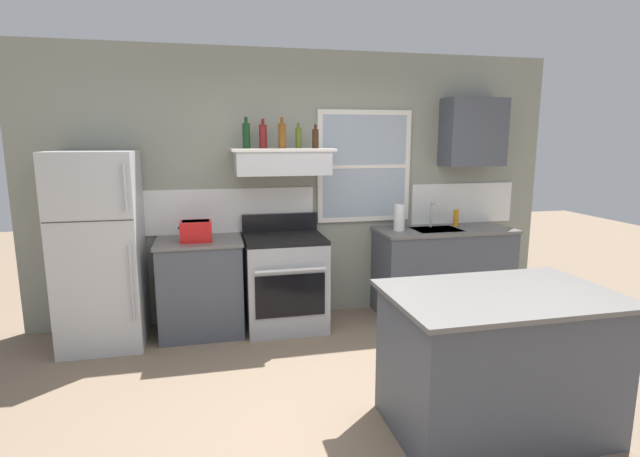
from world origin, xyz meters
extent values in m
plane|color=#7A6651|center=(0.00, 0.00, 0.00)|extent=(16.00, 16.00, 0.00)
cube|color=gray|center=(0.00, 2.23, 1.35)|extent=(5.40, 0.06, 2.70)
cube|color=white|center=(-1.15, 2.19, 1.13)|extent=(2.50, 0.02, 0.44)
cube|color=white|center=(1.80, 2.19, 1.13)|extent=(1.20, 0.02, 0.44)
cube|color=white|center=(0.65, 2.18, 1.55)|extent=(1.00, 0.04, 1.15)
cube|color=#9EADBC|center=(0.65, 2.17, 1.55)|extent=(0.90, 0.01, 1.05)
cube|color=white|center=(0.65, 2.16, 1.55)|extent=(0.90, 0.02, 0.04)
cube|color=#B7BABC|center=(-1.90, 1.84, 0.87)|extent=(0.70, 0.68, 1.73)
cube|color=#333333|center=(-1.90, 1.50, 1.18)|extent=(0.69, 0.00, 0.01)
cylinder|color=#A5A8AD|center=(-1.60, 1.47, 0.65)|extent=(0.02, 0.02, 0.65)
cylinder|color=#A5A8AD|center=(-1.60, 1.47, 1.46)|extent=(0.02, 0.02, 0.39)
cube|color=#474C56|center=(-1.05, 1.90, 0.44)|extent=(0.76, 0.60, 0.88)
cube|color=#605E5B|center=(-1.05, 1.90, 0.90)|extent=(0.79, 0.63, 0.03)
cube|color=red|center=(-1.07, 1.83, 1.01)|extent=(0.28, 0.20, 0.19)
cube|color=black|center=(-1.07, 1.83, 1.09)|extent=(0.24, 0.16, 0.01)
cube|color=black|center=(-1.21, 1.83, 1.04)|extent=(0.02, 0.03, 0.02)
cube|color=#9EA0A5|center=(-0.25, 1.86, 0.43)|extent=(0.76, 0.64, 0.87)
cube|color=black|center=(-0.25, 1.86, 0.89)|extent=(0.76, 0.64, 0.04)
cube|color=black|center=(-0.25, 2.15, 1.00)|extent=(0.76, 0.06, 0.18)
cube|color=black|center=(-0.25, 1.54, 0.42)|extent=(0.65, 0.01, 0.40)
cylinder|color=silver|center=(-0.25, 1.50, 0.67)|extent=(0.65, 0.03, 0.03)
cube|color=silver|center=(-0.25, 1.96, 1.61)|extent=(0.88, 0.48, 0.22)
cube|color=#262628|center=(-0.25, 1.74, 1.53)|extent=(0.75, 0.02, 0.04)
cube|color=white|center=(-0.25, 1.96, 1.73)|extent=(0.96, 0.52, 0.02)
cylinder|color=#143819|center=(-0.58, 2.00, 1.86)|extent=(0.07, 0.07, 0.23)
cylinder|color=#143819|center=(-0.58, 2.00, 2.01)|extent=(0.03, 0.03, 0.06)
cylinder|color=maroon|center=(-0.42, 2.02, 1.86)|extent=(0.07, 0.07, 0.22)
cylinder|color=maroon|center=(-0.42, 2.02, 1.99)|extent=(0.03, 0.03, 0.06)
cylinder|color=brown|center=(-0.25, 1.91, 1.86)|extent=(0.07, 0.07, 0.23)
cylinder|color=brown|center=(-0.25, 1.91, 2.00)|extent=(0.03, 0.03, 0.06)
cylinder|color=#4C601E|center=(-0.08, 1.99, 1.84)|extent=(0.06, 0.06, 0.19)
cylinder|color=#4C601E|center=(-0.08, 1.99, 1.96)|extent=(0.03, 0.03, 0.05)
cylinder|color=#381E0F|center=(0.07, 1.92, 1.83)|extent=(0.06, 0.06, 0.18)
cylinder|color=#381E0F|center=(0.07, 1.92, 1.95)|extent=(0.03, 0.03, 0.04)
cube|color=#474C56|center=(1.45, 1.90, 0.44)|extent=(1.40, 0.60, 0.88)
cube|color=#605E5B|center=(1.45, 1.90, 0.90)|extent=(1.43, 0.63, 0.03)
cube|color=#B7BABC|center=(1.35, 1.88, 0.90)|extent=(0.48, 0.36, 0.01)
cylinder|color=silver|center=(1.35, 2.02, 1.05)|extent=(0.03, 0.03, 0.28)
cylinder|color=silver|center=(1.35, 1.94, 1.17)|extent=(0.02, 0.16, 0.02)
cylinder|color=white|center=(0.94, 1.90, 1.04)|extent=(0.11, 0.11, 0.27)
cylinder|color=orange|center=(1.63, 2.00, 1.00)|extent=(0.06, 0.06, 0.18)
cube|color=#474C56|center=(0.79, -0.14, 0.44)|extent=(1.32, 0.82, 0.88)
cube|color=#605E5B|center=(0.79, -0.14, 0.90)|extent=(1.40, 0.90, 0.03)
cube|color=#474C56|center=(1.80, 2.04, 1.90)|extent=(0.64, 0.32, 0.70)
camera|label=1|loc=(-0.95, -2.69, 1.84)|focal=27.36mm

